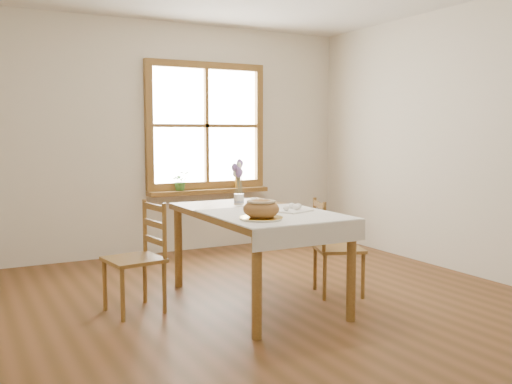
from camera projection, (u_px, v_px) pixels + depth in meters
ground at (274, 312)px, 4.38m from camera, size 5.00×5.00×0.00m
room_walls at (275, 87)px, 4.20m from camera, size 4.60×5.10×2.65m
window at (206, 126)px, 6.63m from camera, size 1.46×0.08×1.46m
window_sill at (209, 191)px, 6.65m from camera, size 1.46×0.20×0.05m
dining_table at (256, 221)px, 4.58m from camera, size 0.90×1.60×0.75m
table_linen at (275, 215)px, 4.30m from camera, size 0.91×0.99×0.01m
chair_left at (134, 258)px, 4.34m from camera, size 0.47×0.45×0.85m
chair_right at (339, 247)px, 4.82m from camera, size 0.50×0.49×0.81m
bread_plate at (261, 218)px, 4.04m from camera, size 0.36×0.36×0.02m
bread_loaf at (261, 207)px, 4.03m from camera, size 0.26×0.26×0.14m
egg_napkin at (292, 211)px, 4.45m from camera, size 0.33×0.31×0.01m
eggs at (292, 207)px, 4.45m from camera, size 0.26×0.25×0.05m
salt_shaker at (254, 203)px, 4.57m from camera, size 0.06×0.06×0.09m
pepper_shaker at (264, 204)px, 4.56m from camera, size 0.06×0.06×0.09m
flower_vase at (239, 200)px, 4.85m from camera, size 0.09×0.09×0.09m
lavender_bouquet at (239, 178)px, 4.83m from camera, size 0.15×0.15×0.28m
potted_plant at (181, 183)px, 6.47m from camera, size 0.22×0.24×0.17m
amber_bottle at (238, 180)px, 6.81m from camera, size 0.08×0.08×0.19m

